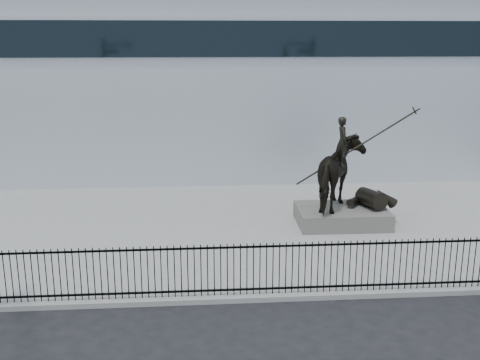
{
  "coord_description": "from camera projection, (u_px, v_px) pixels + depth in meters",
  "views": [
    {
      "loc": [
        -0.96,
        -13.01,
        7.09
      ],
      "look_at": [
        0.52,
        6.0,
        2.22
      ],
      "focal_mm": 42.0,
      "sensor_mm": 36.0,
      "label": 1
    }
  ],
  "objects": [
    {
      "name": "building",
      "position": [
        213.0,
        83.0,
        32.6
      ],
      "size": [
        44.0,
        14.0,
        9.0
      ],
      "primitive_type": "cube",
      "color": "#B4BBC4",
      "rests_on": "ground"
    },
    {
      "name": "ground",
      "position": [
        238.0,
        322.0,
        14.4
      ],
      "size": [
        120.0,
        120.0,
        0.0
      ],
      "primitive_type": "plane",
      "color": "black",
      "rests_on": "ground"
    },
    {
      "name": "plaza",
      "position": [
        224.0,
        229.0,
        21.14
      ],
      "size": [
        30.0,
        12.0,
        0.15
      ],
      "primitive_type": "cube",
      "color": "gray",
      "rests_on": "ground"
    },
    {
      "name": "equestrian_statue",
      "position": [
        345.0,
        174.0,
        20.98
      ],
      "size": [
        4.33,
        2.71,
        3.66
      ],
      "rotation": [
        0.0,
        0.0,
        -0.02
      ],
      "color": "black",
      "rests_on": "statue_plinth"
    },
    {
      "name": "picket_fence",
      "position": [
        235.0,
        269.0,
        15.38
      ],
      "size": [
        22.1,
        0.1,
        1.5
      ],
      "color": "black",
      "rests_on": "plaza"
    },
    {
      "name": "statue_plinth",
      "position": [
        342.0,
        216.0,
        21.38
      ],
      "size": [
        3.41,
        2.38,
        0.63
      ],
      "primitive_type": "cube",
      "rotation": [
        0.0,
        0.0,
        -0.02
      ],
      "color": "#504E49",
      "rests_on": "plaza"
    }
  ]
}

